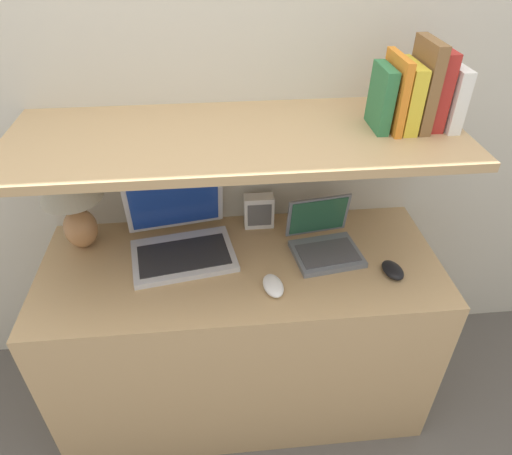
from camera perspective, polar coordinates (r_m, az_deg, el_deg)
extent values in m
plane|color=#56514C|center=(2.02, -0.81, -26.24)|extent=(12.00, 12.00, 0.00)
cube|color=beige|center=(1.68, -3.12, 15.68)|extent=(6.00, 0.05, 2.40)
cube|color=tan|center=(1.87, -1.68, -13.07)|extent=(1.40, 0.58, 0.74)
cube|color=beige|center=(1.94, -2.46, -1.96)|extent=(1.40, 0.04, 1.17)
cube|color=tan|center=(1.42, -2.48, 11.18)|extent=(1.40, 0.52, 0.03)
ellipsoid|color=#B27A4C|center=(1.76, -21.05, -0.07)|extent=(0.12, 0.12, 0.15)
cylinder|color=tan|center=(1.70, -21.78, 2.70)|extent=(0.02, 0.02, 0.05)
cone|color=#B2AD99|center=(1.66, -22.55, 5.56)|extent=(0.21, 0.21, 0.15)
cube|color=silver|center=(1.64, -9.05, -3.49)|extent=(0.39, 0.31, 0.02)
cube|color=#232326|center=(1.63, -9.04, -3.40)|extent=(0.34, 0.22, 0.00)
cube|color=silver|center=(1.69, -10.14, 2.99)|extent=(0.36, 0.11, 0.23)
cube|color=navy|center=(1.69, -10.12, 2.93)|extent=(0.32, 0.10, 0.20)
cube|color=slate|center=(1.65, 8.82, -3.28)|extent=(0.26, 0.22, 0.02)
cube|color=#47474C|center=(1.64, 8.95, -3.13)|extent=(0.22, 0.16, 0.00)
cube|color=slate|center=(1.68, 7.75, 1.52)|extent=(0.23, 0.07, 0.17)
cube|color=#235138|center=(1.67, 7.81, 1.44)|extent=(0.21, 0.06, 0.15)
ellipsoid|color=white|center=(1.50, 2.16, -7.28)|extent=(0.08, 0.12, 0.03)
ellipsoid|color=black|center=(1.62, 16.72, -5.12)|extent=(0.08, 0.11, 0.03)
cube|color=white|center=(1.75, 0.36, 2.05)|extent=(0.11, 0.05, 0.13)
cube|color=#59595B|center=(1.72, 0.45, 1.54)|extent=(0.09, 0.00, 0.09)
cube|color=silver|center=(1.55, 23.07, 14.91)|extent=(0.04, 0.16, 0.19)
cube|color=#A82823|center=(1.52, 21.68, 15.81)|extent=(0.04, 0.13, 0.23)
cube|color=brown|center=(1.50, 20.19, 16.39)|extent=(0.03, 0.17, 0.26)
cube|color=gold|center=(1.49, 18.31, 15.36)|extent=(0.04, 0.17, 0.20)
cube|color=orange|center=(1.47, 16.92, 15.84)|extent=(0.02, 0.18, 0.22)
cube|color=#2D7042|center=(1.47, 15.38, 15.34)|extent=(0.04, 0.14, 0.19)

